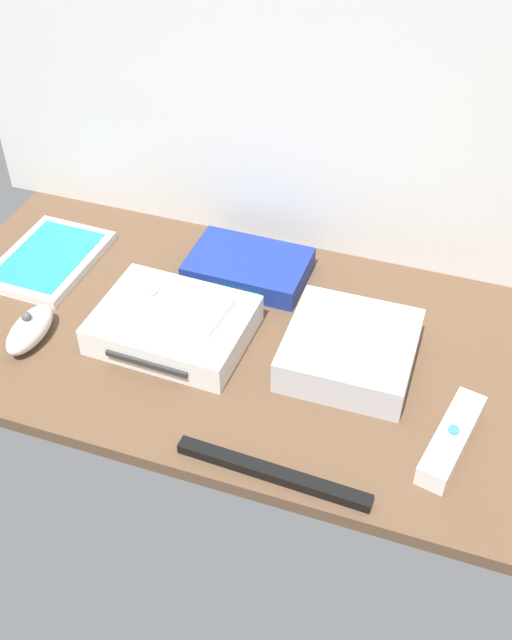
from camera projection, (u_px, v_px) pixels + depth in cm
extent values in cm
cube|color=brown|center=(256.00, 346.00, 107.27)|extent=(100.00, 48.00, 2.00)
cube|color=silver|center=(315.00, 52.00, 102.51)|extent=(110.00, 1.20, 64.00)
cube|color=white|center=(173.00, 325.00, 105.86)|extent=(21.58, 16.78, 4.40)
cube|color=#2D2D2D|center=(146.00, 364.00, 100.17)|extent=(12.01, 1.05, 0.80)
cube|color=silver|center=(350.00, 350.00, 101.62)|extent=(17.16, 17.16, 5.00)
cube|color=silver|center=(351.00, 336.00, 99.85)|extent=(16.48, 16.48, 0.30)
cube|color=white|center=(49.00, 259.00, 119.52)|extent=(14.19, 19.42, 1.40)
cube|color=#2384CC|center=(48.00, 256.00, 119.00)|extent=(11.66, 16.68, 0.16)
cube|color=navy|center=(248.00, 267.00, 116.49)|extent=(18.15, 12.22, 3.40)
cube|color=#19D833|center=(234.00, 291.00, 112.15)|extent=(8.00, 0.50, 0.60)
cube|color=white|center=(451.00, 439.00, 91.60)|extent=(6.55, 15.22, 3.00)
cylinder|color=#387FDB|center=(454.00, 430.00, 90.46)|extent=(1.40, 1.40, 0.40)
ellipsoid|color=white|center=(30.00, 330.00, 105.43)|extent=(4.47, 10.03, 4.00)
sphere|color=#4C4C4C|center=(26.00, 317.00, 103.82)|extent=(1.40, 1.40, 1.40)
cube|color=white|center=(176.00, 306.00, 103.97)|extent=(15.19, 9.52, 2.00)
cylinder|color=#99999E|center=(150.00, 291.00, 104.43)|extent=(2.21, 2.21, 0.40)
cube|color=black|center=(273.00, 473.00, 88.81)|extent=(24.05, 2.76, 1.40)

